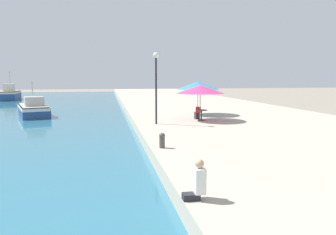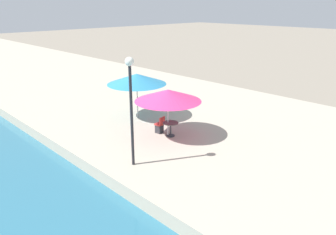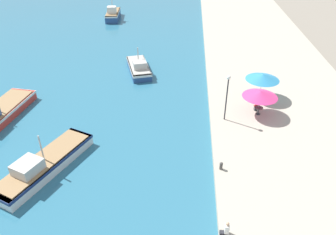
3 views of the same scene
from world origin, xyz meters
TOP-DOWN VIEW (x-y plane):
  - quay_promenade at (8.00, 37.00)m, footprint 16.00×90.00m
  - fishing_boat_far at (-8.54, 30.36)m, footprint 4.11×6.88m
  - fishing_boat_distant at (-16.77, 53.76)m, footprint 2.94×6.90m
  - cafe_umbrella_pink at (4.61, 20.28)m, footprint 3.36×3.36m
  - cafe_umbrella_white at (5.41, 23.72)m, footprint 3.48×3.48m
  - cafe_table at (4.68, 20.16)m, footprint 0.80×0.80m
  - cafe_chair_left at (4.59, 20.88)m, footprint 0.45×0.48m
  - person_at_quay at (0.38, 5.84)m, footprint 0.55×0.36m
  - mooring_bollard at (0.50, 11.84)m, footprint 0.26×0.26m
  - lamppost at (1.32, 19.00)m, footprint 0.36×0.36m

SIDE VIEW (x-z plane):
  - quay_promenade at x=8.00m, z-range 0.00..0.62m
  - fishing_boat_far at x=-8.54m, z-range -0.93..2.29m
  - fishing_boat_distant at x=-16.77m, z-range -1.33..3.20m
  - cafe_chair_left at x=4.59m, z-range 0.49..1.40m
  - mooring_bollard at x=0.50m, z-range 0.64..1.30m
  - person_at_quay at x=0.38m, z-range 0.56..1.57m
  - cafe_table at x=4.68m, z-range 0.78..1.52m
  - cafe_umbrella_pink at x=4.61m, z-range 1.56..4.03m
  - cafe_umbrella_white at x=5.41m, z-range 1.63..4.27m
  - lamppost at x=1.32m, z-range 1.43..5.99m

